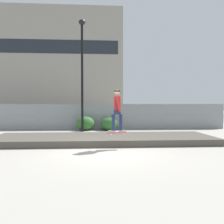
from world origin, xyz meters
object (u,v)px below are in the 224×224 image
object	(u,v)px
shrub_left	(85,123)
skateboard	(117,133)
parked_car_mid	(132,116)
street_lamp	(82,63)
parked_car_near	(57,116)
skater	(117,109)
parked_car_far	(194,116)
shrub_center	(109,124)

from	to	relation	value
shrub_left	skateboard	bearing A→B (deg)	-75.78
parked_car_mid	street_lamp	bearing A→B (deg)	-135.12
parked_car_near	shrub_left	world-z (taller)	parked_car_near
skateboard	shrub_left	world-z (taller)	shrub_left
skateboard	street_lamp	xyz separation A→B (m)	(-1.82, 5.82, 3.90)
skateboard	shrub_left	distance (m)	6.78
street_lamp	skateboard	bearing A→B (deg)	-72.62
parked_car_near	skateboard	bearing A→B (deg)	-66.57
skater	parked_car_near	size ratio (longest dim) A/B	0.38
skateboard	parked_car_near	distance (m)	10.73
street_lamp	parked_car_mid	world-z (taller)	street_lamp
parked_car_far	shrub_center	distance (m)	8.40
shrub_left	shrub_center	distance (m)	1.65
street_lamp	parked_car_mid	size ratio (longest dim) A/B	1.65
parked_car_far	shrub_left	distance (m)	9.86
skater	parked_car_near	bearing A→B (deg)	113.43
skater	parked_car_far	xyz separation A→B (m)	(7.61, 9.91, -0.79)
parked_car_near	shrub_center	distance (m)	5.47
parked_car_near	parked_car_far	size ratio (longest dim) A/B	0.99
parked_car_mid	shrub_left	xyz separation A→B (m)	(-3.74, -3.14, -0.35)
parked_car_mid	parked_car_far	distance (m)	5.54
street_lamp	shrub_center	size ratio (longest dim) A/B	6.31
shrub_left	parked_car_far	bearing A→B (deg)	19.81
parked_car_near	shrub_left	distance (m)	4.20
parked_car_far	skater	bearing A→B (deg)	-127.53
parked_car_far	shrub_center	xyz separation A→B (m)	(-7.63, -3.49, -0.39)
skateboard	parked_car_mid	size ratio (longest dim) A/B	0.18
parked_car_near	parked_car_mid	distance (m)	6.34
shrub_left	shrub_center	world-z (taller)	shrub_left
skater	shrub_left	world-z (taller)	skater
skateboard	street_lamp	bearing A→B (deg)	107.38
parked_car_far	parked_car_near	bearing A→B (deg)	-179.68
skateboard	skater	bearing A→B (deg)	45.00
skater	street_lamp	distance (m)	6.76
parked_car_mid	shrub_center	size ratio (longest dim) A/B	3.82
parked_car_mid	shrub_left	world-z (taller)	parked_car_mid
parked_car_near	parked_car_mid	size ratio (longest dim) A/B	1.00
street_lamp	shrub_center	distance (m)	4.51
street_lamp	parked_car_near	size ratio (longest dim) A/B	1.66
skateboard	street_lamp	distance (m)	7.24
skateboard	parked_car_near	bearing A→B (deg)	113.43
shrub_left	shrub_center	xyz separation A→B (m)	(1.64, -0.15, -0.04)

